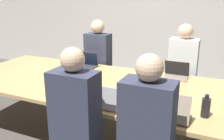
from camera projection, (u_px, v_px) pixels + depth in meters
ground_plane at (95, 133)px, 3.34m from camera, size 24.00×24.00×0.00m
curtain_wall at (151, 14)px, 5.09m from camera, size 12.00×0.06×2.80m
conference_table at (94, 85)px, 3.14m from camera, size 3.60×1.50×0.73m
laptop_far_midleft at (86, 62)px, 3.76m from camera, size 0.35×0.22×0.23m
person_far_midleft at (98, 64)px, 4.11m from camera, size 0.40×0.24×1.39m
cup_far_midleft at (69, 63)px, 3.86m from camera, size 0.08×0.08×0.08m
laptop_far_right at (176, 73)px, 3.25m from camera, size 0.32×0.23×0.23m
person_far_right at (182, 73)px, 3.65m from camera, size 0.40×0.24×1.39m
cup_far_right at (157, 72)px, 3.34m from camera, size 0.07×0.07×0.10m
laptop_near_midright at (102, 101)px, 2.40m from camera, size 0.37×0.23×0.23m
person_near_midright at (76, 128)px, 2.16m from camera, size 0.40×0.24×1.38m
cup_near_midright at (78, 95)px, 2.57m from camera, size 0.08×0.08×0.10m
laptop_near_right at (169, 112)px, 2.16m from camera, size 0.36×0.25×0.24m
cup_near_right at (137, 106)px, 2.32m from camera, size 0.09×0.09×0.10m
bottle_near_right at (206, 107)px, 2.20m from camera, size 0.08×0.08×0.21m
stapler at (78, 81)px, 3.07m from camera, size 0.05×0.15×0.05m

